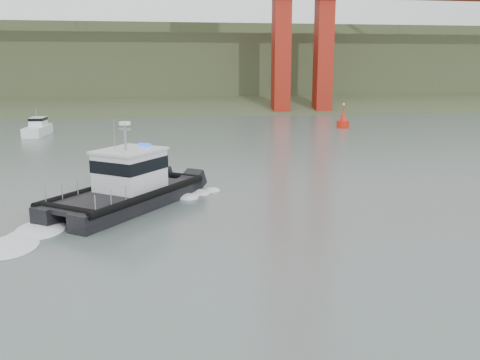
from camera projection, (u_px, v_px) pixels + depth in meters
The scene contains 5 objects.
ground at pixel (294, 274), 24.09m from camera, with size 400.00×400.00×0.00m, color #4D5C58.
headlands at pixel (170, 71), 143.36m from camera, with size 500.00×105.36×27.12m.
patrol_boat at pixel (127, 185), 35.09m from camera, with size 10.75×12.08×5.79m.
motorboat at pixel (38, 128), 69.77m from camera, with size 2.81×6.73×3.60m.
nav_buoy at pixel (343, 121), 77.38m from camera, with size 1.82×1.82×3.79m.
Camera 1 is at (-6.21, -21.88, 9.33)m, focal length 40.00 mm.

